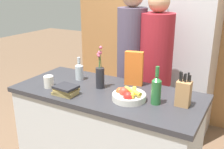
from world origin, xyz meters
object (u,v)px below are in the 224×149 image
at_px(cereal_box, 134,68).
at_px(bottle_oil, 79,71).
at_px(bottle_vinegar, 156,89).
at_px(book_stack, 66,90).
at_px(fruit_bowl, 128,95).
at_px(person_at_sink, 131,62).
at_px(coffee_mug, 49,82).
at_px(flower_vase, 100,75).
at_px(refrigerator, 177,58).
at_px(knife_block, 183,93).
at_px(person_in_blue, 155,69).

xyz_separation_m(cereal_box, bottle_oil, (-0.50, -0.13, -0.07)).
height_order(cereal_box, bottle_vinegar, cereal_box).
bearing_deg(bottle_vinegar, book_stack, -164.73).
distance_m(fruit_bowl, person_at_sink, 0.75).
xyz_separation_m(fruit_bowl, coffee_mug, (-0.72, -0.10, 0.01)).
distance_m(fruit_bowl, bottle_vinegar, 0.23).
height_order(flower_vase, coffee_mug, flower_vase).
relative_size(refrigerator, fruit_bowl, 7.21).
height_order(bottle_oil, bottle_vinegar, bottle_vinegar).
bearing_deg(bottle_vinegar, coffee_mug, -171.67).
bearing_deg(person_at_sink, bottle_oil, -99.56).
height_order(knife_block, person_in_blue, person_in_blue).
xyz_separation_m(cereal_box, coffee_mug, (-0.61, -0.42, -0.10)).
relative_size(refrigerator, coffee_mug, 15.43).
bearing_deg(person_at_sink, cereal_box, -39.15).
xyz_separation_m(bottle_oil, person_in_blue, (0.56, 0.50, -0.04)).
xyz_separation_m(book_stack, bottle_oil, (-0.11, 0.35, 0.05)).
height_order(bottle_vinegar, person_at_sink, person_at_sink).
relative_size(coffee_mug, person_at_sink, 0.07).
relative_size(fruit_bowl, person_in_blue, 0.15).
height_order(cereal_box, bottle_oil, cereal_box).
xyz_separation_m(knife_block, bottle_oil, (-1.00, 0.09, -0.01)).
xyz_separation_m(fruit_bowl, bottle_oil, (-0.60, 0.20, 0.05)).
height_order(refrigerator, fruit_bowl, refrigerator).
bearing_deg(flower_vase, bottle_oil, 163.59).
bearing_deg(coffee_mug, knife_block, 10.42).
bearing_deg(person_in_blue, cereal_box, -108.04).
relative_size(knife_block, bottle_oil, 1.20).
bearing_deg(person_in_blue, knife_block, -62.37).
bearing_deg(bottle_vinegar, knife_block, 20.41).
distance_m(flower_vase, cereal_box, 0.31).
xyz_separation_m(refrigerator, cereal_box, (-0.09, -1.05, 0.14)).
bearing_deg(book_stack, bottle_vinegar, 15.27).
distance_m(bottle_vinegar, person_in_blue, 0.71).
bearing_deg(bottle_vinegar, fruit_bowl, -169.20).
bearing_deg(coffee_mug, book_stack, -13.56).
distance_m(refrigerator, coffee_mug, 1.63).
distance_m(coffee_mug, bottle_oil, 0.31).
height_order(cereal_box, book_stack, cereal_box).
relative_size(bottle_oil, person_at_sink, 0.12).
bearing_deg(bottle_oil, knife_block, -4.99).
bearing_deg(knife_block, person_in_blue, 126.23).
xyz_separation_m(coffee_mug, book_stack, (0.23, -0.05, -0.01)).
relative_size(cereal_box, person_in_blue, 0.17).
height_order(flower_vase, person_in_blue, person_in_blue).
bearing_deg(fruit_bowl, person_in_blue, 93.37).
bearing_deg(bottle_oil, person_at_sink, 58.14).
height_order(flower_vase, person_at_sink, person_at_sink).
bearing_deg(cereal_box, flower_vase, -136.64).
height_order(knife_block, book_stack, knife_block).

